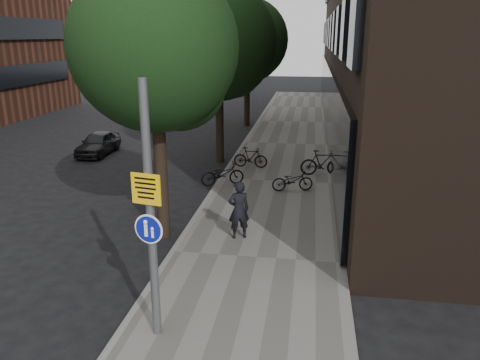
% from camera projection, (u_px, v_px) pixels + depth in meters
% --- Properties ---
extents(ground, '(120.00, 120.00, 0.00)m').
position_uv_depth(ground, '(224.00, 339.00, 8.99)').
color(ground, black).
rests_on(ground, ground).
extents(sidewalk, '(4.50, 60.00, 0.12)m').
position_uv_depth(sidewalk, '(277.00, 182.00, 18.37)').
color(sidewalk, slate).
rests_on(sidewalk, ground).
extents(curb_edge, '(0.15, 60.00, 0.13)m').
position_uv_depth(curb_edge, '(221.00, 179.00, 18.69)').
color(curb_edge, slate).
rests_on(curb_edge, ground).
extents(street_tree_near, '(4.40, 4.40, 7.50)m').
position_uv_depth(street_tree_near, '(159.00, 55.00, 12.21)').
color(street_tree_near, black).
rests_on(street_tree_near, ground).
extents(street_tree_mid, '(5.00, 5.00, 7.80)m').
position_uv_depth(street_tree_mid, '(221.00, 47.00, 20.24)').
color(street_tree_mid, black).
rests_on(street_tree_mid, ground).
extents(street_tree_far, '(5.00, 5.00, 7.80)m').
position_uv_depth(street_tree_far, '(249.00, 43.00, 28.73)').
color(street_tree_far, black).
rests_on(street_tree_far, ground).
extents(signpost, '(0.55, 0.16, 4.81)m').
position_uv_depth(signpost, '(151.00, 215.00, 8.28)').
color(signpost, '#595B5E').
rests_on(signpost, sidewalk).
extents(pedestrian, '(0.71, 0.59, 1.66)m').
position_uv_depth(pedestrian, '(239.00, 210.00, 12.99)').
color(pedestrian, black).
rests_on(pedestrian, sidewalk).
extents(parked_bike_facade_near, '(1.60, 0.90, 0.79)m').
position_uv_depth(parked_bike_facade_near, '(292.00, 180.00, 17.06)').
color(parked_bike_facade_near, black).
rests_on(parked_bike_facade_near, sidewalk).
extents(parked_bike_facade_far, '(1.79, 0.68, 1.05)m').
position_uv_depth(parked_bike_facade_far, '(322.00, 163.00, 18.91)').
color(parked_bike_facade_far, black).
rests_on(parked_bike_facade_far, sidewalk).
extents(parked_bike_curb_near, '(1.75, 1.20, 0.87)m').
position_uv_depth(parked_bike_curb_near, '(222.00, 174.00, 17.72)').
color(parked_bike_curb_near, black).
rests_on(parked_bike_curb_near, sidewalk).
extents(parked_bike_curb_far, '(1.50, 0.53, 0.88)m').
position_uv_depth(parked_bike_curb_far, '(251.00, 157.00, 20.07)').
color(parked_bike_curb_far, black).
rests_on(parked_bike_curb_far, sidewalk).
extents(parked_car_near, '(1.36, 3.25, 1.10)m').
position_uv_depth(parked_car_near, '(98.00, 143.00, 22.78)').
color(parked_car_near, black).
rests_on(parked_car_near, ground).
extents(parked_car_mid, '(1.88, 4.13, 1.31)m').
position_uv_depth(parked_car_mid, '(160.00, 115.00, 30.08)').
color(parked_car_mid, '#511917').
rests_on(parked_car_mid, ground).
extents(parked_car_far, '(2.11, 4.16, 1.16)m').
position_uv_depth(parked_car_far, '(180.00, 98.00, 38.93)').
color(parked_car_far, '#1A1F2E').
rests_on(parked_car_far, ground).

